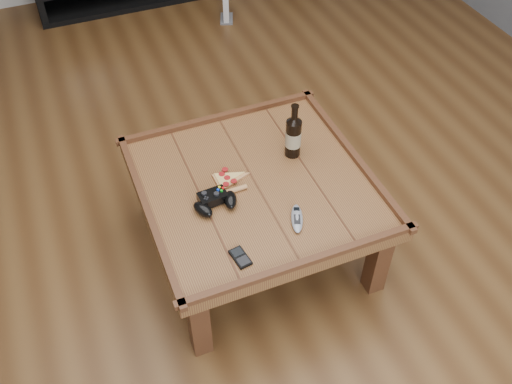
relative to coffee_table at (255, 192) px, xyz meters
name	(u,v)px	position (x,y,z in m)	size (l,w,h in m)	color
ground	(256,247)	(0.00, 0.00, -0.39)	(6.00, 6.00, 0.00)	#4F2F16
coffee_table	(255,192)	(0.00, 0.00, 0.00)	(1.03, 1.03, 0.48)	brown
beer_bottle	(293,135)	(0.23, 0.11, 0.17)	(0.07, 0.07, 0.28)	black
game_controller	(215,201)	(-0.21, -0.06, 0.09)	(0.21, 0.15, 0.06)	black
pizza_slice	(228,181)	(-0.11, 0.05, 0.07)	(0.14, 0.22, 0.02)	tan
smartphone	(240,257)	(-0.21, -0.36, 0.07)	(0.07, 0.11, 0.01)	black
remote_control	(297,218)	(0.08, -0.27, 0.07)	(0.10, 0.16, 0.02)	gray
game_console	(226,8)	(0.63, 2.15, -0.29)	(0.15, 0.19, 0.21)	slate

